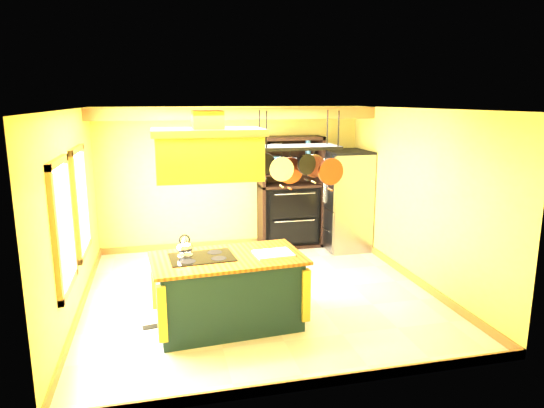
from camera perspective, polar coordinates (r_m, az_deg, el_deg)
name	(u,v)px	position (r m, az deg, el deg)	size (l,w,h in m)	color
floor	(259,294)	(7.32, -1.54, -10.52)	(5.00, 5.00, 0.00)	beige
ceiling	(258,109)	(6.75, -1.67, 11.12)	(5.00, 5.00, 0.00)	white
wall_back	(232,178)	(9.33, -4.74, 3.05)	(5.00, 0.02, 2.70)	#DFC751
wall_front	(313,261)	(4.58, 4.83, -6.67)	(5.00, 0.02, 2.70)	#DFC751
wall_left	(72,215)	(6.87, -22.48, -1.16)	(0.02, 5.00, 2.70)	#DFC751
wall_right	(417,197)	(7.80, 16.68, 0.77)	(0.02, 5.00, 2.70)	#DFC751
ceiling_beam	(238,114)	(8.43, -4.05, 10.56)	(5.00, 0.15, 0.20)	#9A622F
window_near	(63,226)	(6.09, -23.33, -2.38)	(0.06, 1.06, 1.56)	#9A622F
window_far	(81,202)	(7.43, -21.55, 0.27)	(0.06, 1.06, 1.56)	#9A622F
kitchen_island	(228,291)	(6.23, -5.20, -10.11)	(1.95, 1.18, 1.11)	black
range_hood	(208,152)	(5.77, -7.49, 6.13)	(1.29, 0.73, 0.80)	#B4942D
pot_rack	(299,157)	(6.00, 3.22, 5.51)	(1.08, 0.49, 0.91)	black
refrigerator	(345,202)	(9.38, 8.54, 0.22)	(0.80, 0.95, 1.85)	gray
hutch	(290,204)	(9.43, 2.11, 0.03)	(1.21, 0.55, 2.15)	black
floor_register	(154,326)	(6.53, -13.74, -13.80)	(0.28, 0.12, 0.01)	black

